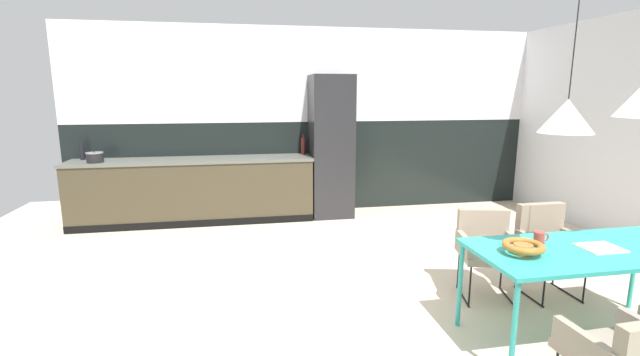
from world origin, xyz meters
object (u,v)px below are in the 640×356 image
(armchair_head_of_table, at_px, (547,239))
(open_book, at_px, (600,248))
(bottle_wine_green, at_px, (82,150))
(bottle_vinegar_dark, at_px, (303,146))
(pendant_lamp_over_table_near, at_px, (567,116))
(refrigerator_column, at_px, (331,147))
(fruit_bowl, at_px, (523,247))
(armchair_facing_counter, at_px, (486,242))
(dining_table, at_px, (588,254))
(cooking_pot, at_px, (95,157))
(armchair_near_window, at_px, (630,353))
(mug_short_terracotta, at_px, (539,238))

(armchair_head_of_table, bearing_deg, open_book, 76.02)
(bottle_wine_green, xyz_separation_m, bottle_vinegar_dark, (3.09, 0.01, -0.00))
(pendant_lamp_over_table_near, bearing_deg, open_book, 3.13)
(refrigerator_column, xyz_separation_m, fruit_bowl, (0.59, -3.72, -0.27))
(armchair_head_of_table, relative_size, armchair_facing_counter, 1.06)
(dining_table, xyz_separation_m, open_book, (0.08, -0.02, 0.05))
(pendant_lamp_over_table_near, bearing_deg, cooking_pot, 138.01)
(fruit_bowl, relative_size, cooking_pot, 1.29)
(dining_table, height_order, armchair_near_window, armchair_near_window)
(armchair_facing_counter, relative_size, open_book, 2.77)
(armchair_facing_counter, height_order, bottle_vinegar_dark, bottle_vinegar_dark)
(pendant_lamp_over_table_near, bearing_deg, bottle_wine_green, 137.57)
(refrigerator_column, bearing_deg, fruit_bowl, -80.95)
(mug_short_terracotta, xyz_separation_m, bottle_vinegar_dark, (-1.23, 3.74, 0.27))
(armchair_near_window, distance_m, cooking_pot, 5.93)
(armchair_near_window, xyz_separation_m, pendant_lamp_over_table_near, (0.14, 0.81, 1.20))
(mug_short_terracotta, relative_size, bottle_vinegar_dark, 0.40)
(armchair_near_window, distance_m, bottle_vinegar_dark, 4.88)
(open_book, distance_m, bottle_wine_green, 6.11)
(bottle_vinegar_dark, height_order, pendant_lamp_over_table_near, pendant_lamp_over_table_near)
(bottle_vinegar_dark, bearing_deg, bottle_wine_green, -179.77)
(mug_short_terracotta, bearing_deg, open_book, -23.24)
(armchair_head_of_table, distance_m, mug_short_terracotta, 0.88)
(open_book, relative_size, bottle_wine_green, 0.83)
(open_book, xyz_separation_m, cooking_pot, (-4.45, 3.61, 0.26))
(armchair_near_window, xyz_separation_m, bottle_vinegar_dark, (-1.05, 4.74, 0.56))
(armchair_facing_counter, distance_m, armchair_near_window, 1.68)
(cooking_pot, xyz_separation_m, bottle_vinegar_dark, (2.85, 0.29, 0.06))
(dining_table, relative_size, open_book, 6.01)
(dining_table, bearing_deg, refrigerator_column, 107.13)
(refrigerator_column, height_order, armchair_facing_counter, refrigerator_column)
(dining_table, bearing_deg, open_book, -16.95)
(armchair_facing_counter, height_order, fruit_bowl, fruit_bowl)
(cooking_pot, height_order, bottle_wine_green, bottle_wine_green)
(fruit_bowl, bearing_deg, armchair_facing_counter, 73.75)
(refrigerator_column, distance_m, cooking_pot, 3.24)
(armchair_near_window, bearing_deg, cooking_pot, 128.81)
(armchair_facing_counter, relative_size, bottle_wine_green, 2.31)
(fruit_bowl, xyz_separation_m, cooking_pot, (-3.83, 3.61, 0.21))
(fruit_bowl, height_order, bottle_wine_green, bottle_wine_green)
(refrigerator_column, relative_size, cooking_pot, 9.52)
(mug_short_terracotta, bearing_deg, armchair_head_of_table, 47.52)
(armchair_head_of_table, height_order, pendant_lamp_over_table_near, pendant_lamp_over_table_near)
(refrigerator_column, xyz_separation_m, bottle_vinegar_dark, (-0.39, 0.18, 0.00))
(cooking_pot, bearing_deg, bottle_vinegar_dark, 5.81)
(bottle_vinegar_dark, bearing_deg, pendant_lamp_over_table_near, -73.11)
(bottle_wine_green, bearing_deg, armchair_near_window, -48.76)
(cooking_pot, distance_m, bottle_wine_green, 0.37)
(cooking_pot, bearing_deg, dining_table, -39.38)
(fruit_bowl, xyz_separation_m, bottle_wine_green, (-4.07, 3.89, 0.27))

